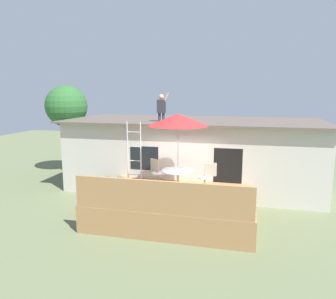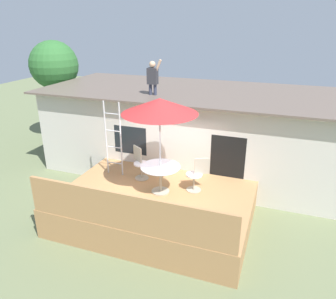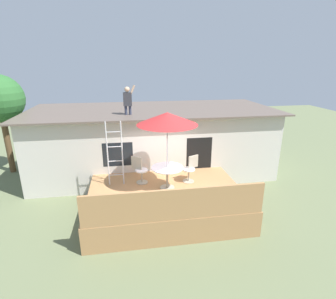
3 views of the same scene
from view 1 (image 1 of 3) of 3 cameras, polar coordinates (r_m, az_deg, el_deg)
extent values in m
plane|color=#66704C|center=(10.52, 1.20, -12.02)|extent=(40.00, 40.00, 0.00)
cube|color=beige|center=(13.52, 4.51, -0.81)|extent=(10.00, 4.00, 2.80)
cube|color=#66564C|center=(13.33, 4.59, 5.24)|extent=(10.50, 4.50, 0.06)
cube|color=black|center=(11.94, -4.28, -1.56)|extent=(1.10, 0.03, 0.90)
cube|color=black|center=(11.51, 10.63, -4.71)|extent=(1.00, 0.03, 2.00)
cube|color=#A87A4C|center=(10.38, 1.21, -9.98)|extent=(4.97, 3.63, 0.80)
cube|color=#A87A4C|center=(8.47, -1.36, -8.59)|extent=(4.87, 0.08, 0.90)
cylinder|color=#A59E8C|center=(10.31, 1.76, -7.67)|extent=(0.48, 0.48, 0.03)
cylinder|color=#A59E8C|center=(10.21, 1.77, -5.77)|extent=(0.07, 0.07, 0.71)
cylinder|color=silver|center=(10.12, 1.78, -3.81)|extent=(1.04, 1.04, 0.03)
cylinder|color=silver|center=(10.01, 1.80, -1.20)|extent=(0.04, 0.04, 2.40)
cone|color=red|center=(9.85, 1.83, 5.37)|extent=(1.90, 1.90, 0.38)
cylinder|color=silver|center=(11.09, -7.27, -0.68)|extent=(0.04, 0.04, 2.20)
cylinder|color=silver|center=(10.93, -4.92, -0.80)|extent=(0.04, 0.04, 2.20)
cylinder|color=silver|center=(11.18, -6.03, -4.52)|extent=(0.48, 0.03, 0.03)
cylinder|color=silver|center=(11.06, -6.08, -2.01)|extent=(0.48, 0.03, 0.03)
cylinder|color=silver|center=(10.97, -6.13, 0.54)|extent=(0.48, 0.03, 0.03)
cylinder|color=silver|center=(10.89, -6.18, 3.14)|extent=(0.48, 0.03, 0.03)
cylinder|color=#33384C|center=(12.41, -1.55, 5.82)|extent=(0.10, 0.10, 0.34)
cylinder|color=#33384C|center=(12.36, -0.83, 5.81)|extent=(0.10, 0.10, 0.34)
cube|color=#333338|center=(12.36, -1.20, 7.76)|extent=(0.32, 0.20, 0.50)
sphere|color=tan|center=(12.35, -1.20, 9.43)|extent=(0.20, 0.20, 0.20)
cylinder|color=tan|center=(12.31, -0.38, 9.15)|extent=(0.26, 0.08, 0.44)
cylinder|color=#A59E8C|center=(11.01, -1.74, -6.53)|extent=(0.40, 0.40, 0.02)
cylinder|color=#A59E8C|center=(10.95, -1.74, -5.43)|extent=(0.06, 0.06, 0.44)
cylinder|color=silver|center=(10.89, -1.75, -4.26)|extent=(0.44, 0.44, 0.04)
cube|color=#A59E8C|center=(10.98, -2.43, -2.85)|extent=(0.35, 0.26, 0.44)
cylinder|color=#A59E8C|center=(10.56, 6.55, -7.33)|extent=(0.40, 0.40, 0.02)
cylinder|color=#A59E8C|center=(10.49, 6.58, -6.19)|extent=(0.06, 0.06, 0.44)
cylinder|color=silver|center=(10.43, 6.60, -4.98)|extent=(0.44, 0.44, 0.04)
cube|color=#A59E8C|center=(10.44, 7.67, -3.63)|extent=(0.38, 0.21, 0.44)
cylinder|color=brown|center=(16.54, -17.44, 0.97)|extent=(0.25, 0.25, 2.92)
sphere|color=#2D662D|center=(16.36, -17.79, 7.41)|extent=(2.01, 2.01, 2.01)
camera|label=2|loc=(2.79, 35.63, 31.78)|focal=34.96mm
camera|label=3|loc=(3.79, -49.69, 19.12)|focal=28.22mm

